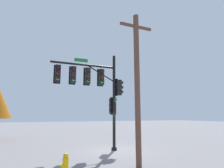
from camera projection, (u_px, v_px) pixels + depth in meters
name	position (u px, v px, depth m)	size (l,w,h in m)	color
ground_plane	(114.00, 150.00, 12.85)	(120.00, 120.00, 0.00)	slate
signal_pole_assembly	(96.00, 86.00, 13.06)	(5.06, 1.15, 6.56)	black
utility_pole	(137.00, 84.00, 9.33)	(1.80, 0.27, 7.40)	brown
fire_hydrant	(65.00, 164.00, 7.67)	(0.33, 0.24, 0.83)	yellow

